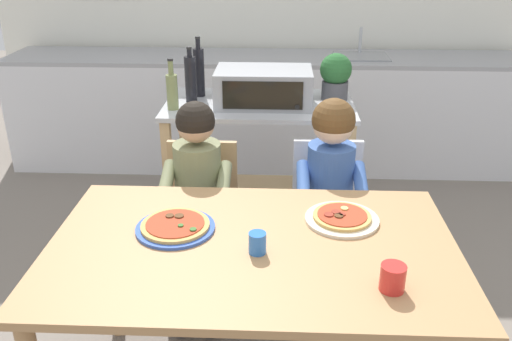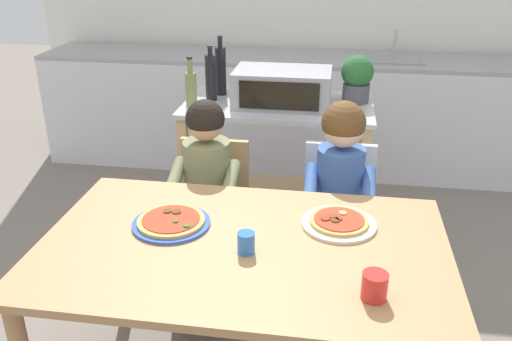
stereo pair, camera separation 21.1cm
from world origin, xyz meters
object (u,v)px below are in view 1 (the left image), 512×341
at_px(kitchen_island_cart, 259,152).
at_px(child_in_olive_shirt, 197,190).
at_px(bottle_brown_beer, 191,78).
at_px(drinking_cup_blue, 257,243).
at_px(dining_table, 252,267).
at_px(dining_chair_left, 202,212).
at_px(bottle_clear_vinegar, 172,90).
at_px(child_in_blue_striped_shirt, 331,183).
at_px(pizza_plate_blue_rimmed, 175,226).
at_px(pizza_plate_cream, 342,218).
at_px(potted_herb_plant, 336,75).
at_px(drinking_cup_red, 393,278).
at_px(bottle_slim_sauce, 199,71).
at_px(toaster_oven, 263,87).
at_px(dining_chair_right, 327,211).

bearing_deg(kitchen_island_cart, child_in_olive_shirt, -111.77).
height_order(bottle_brown_beer, drinking_cup_blue, bottle_brown_beer).
bearing_deg(dining_table, bottle_brown_beer, 107.68).
bearing_deg(dining_chair_left, bottle_clear_vinegar, 115.39).
height_order(child_in_blue_striped_shirt, pizza_plate_blue_rimmed, child_in_blue_striped_shirt).
relative_size(bottle_clear_vinegar, pizza_plate_cream, 0.97).
distance_m(potted_herb_plant, drinking_cup_red, 1.61).
bearing_deg(drinking_cup_red, bottle_slim_sauce, 116.63).
height_order(toaster_oven, pizza_plate_cream, toaster_oven).
height_order(bottle_clear_vinegar, child_in_blue_striped_shirt, bottle_clear_vinegar).
relative_size(bottle_clear_vinegar, child_in_olive_shirt, 0.26).
distance_m(child_in_blue_striped_shirt, drinking_cup_red, 0.89).
distance_m(bottle_brown_beer, child_in_olive_shirt, 0.76).
relative_size(pizza_plate_cream, drinking_cup_red, 3.27).
xyz_separation_m(child_in_blue_striped_shirt, drinking_cup_red, (0.11, -0.88, 0.10)).
relative_size(toaster_oven, drinking_cup_blue, 6.85).
relative_size(dining_chair_right, drinking_cup_red, 9.44).
bearing_deg(child_in_olive_shirt, kitchen_island_cart, 68.23).
bearing_deg(drinking_cup_blue, kitchen_island_cart, 91.94).
bearing_deg(toaster_oven, pizza_plate_cream, -72.38).
relative_size(bottle_slim_sauce, child_in_blue_striped_shirt, 0.32).
bearing_deg(child_in_olive_shirt, dining_chair_right, 14.49).
xyz_separation_m(kitchen_island_cart, child_in_blue_striped_shirt, (0.36, -0.62, 0.10)).
height_order(dining_table, child_in_olive_shirt, child_in_olive_shirt).
bearing_deg(potted_herb_plant, child_in_blue_striped_shirt, -95.22).
relative_size(child_in_olive_shirt, pizza_plate_blue_rimmed, 3.59).
bearing_deg(dining_table, child_in_olive_shirt, 115.78).
xyz_separation_m(toaster_oven, bottle_slim_sauce, (-0.37, 0.15, 0.05)).
height_order(kitchen_island_cart, pizza_plate_cream, kitchen_island_cart).
xyz_separation_m(kitchen_island_cart, pizza_plate_blue_rimmed, (-0.26, -1.17, 0.17)).
bearing_deg(toaster_oven, dining_chair_left, -119.03).
xyz_separation_m(potted_herb_plant, dining_table, (-0.40, -1.35, -0.36)).
distance_m(toaster_oven, child_in_olive_shirt, 0.77).
bearing_deg(kitchen_island_cart, potted_herb_plant, 12.15).
distance_m(potted_herb_plant, dining_chair_left, 1.08).
xyz_separation_m(bottle_slim_sauce, bottle_brown_beer, (-0.03, -0.12, -0.01)).
xyz_separation_m(dining_table, dining_chair_left, (-0.29, 0.72, -0.18)).
relative_size(toaster_oven, bottle_slim_sauce, 1.53).
distance_m(dining_table, dining_chair_right, 0.84).
height_order(dining_table, pizza_plate_cream, pizza_plate_cream).
bearing_deg(drinking_cup_red, potted_herb_plant, 91.60).
distance_m(kitchen_island_cart, bottle_slim_sauce, 0.57).
bearing_deg(bottle_clear_vinegar, kitchen_island_cart, 16.73).
distance_m(bottle_slim_sauce, drinking_cup_red, 1.83).
bearing_deg(pizza_plate_cream, kitchen_island_cart, 108.29).
relative_size(bottle_clear_vinegar, bottle_brown_beer, 0.89).
height_order(dining_chair_right, pizza_plate_cream, dining_chair_right).
xyz_separation_m(kitchen_island_cart, dining_chair_left, (-0.26, -0.54, -0.11)).
xyz_separation_m(bottle_clear_vinegar, dining_chair_left, (0.19, -0.40, -0.51)).
distance_m(dining_table, child_in_olive_shirt, 0.66).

